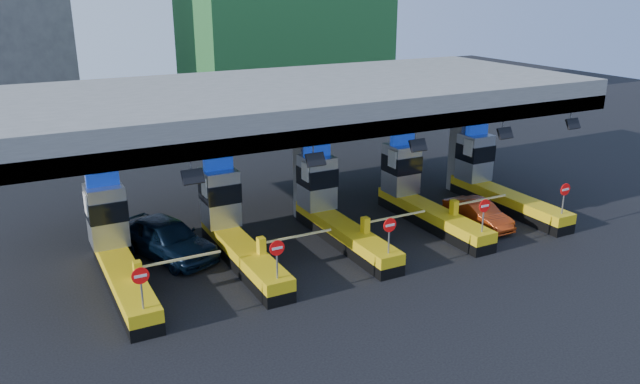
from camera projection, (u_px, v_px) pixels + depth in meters
name	position (u px, v px, depth m)	size (l,w,h in m)	color
ground	(334.00, 237.00, 29.87)	(120.00, 120.00, 0.00)	black
toll_canopy	(307.00, 101.00, 30.34)	(28.00, 12.09, 7.00)	slate
toll_lane_far_left	(116.00, 247.00, 25.26)	(4.43, 8.00, 4.16)	black
toll_lane_left	(232.00, 226.00, 27.46)	(4.43, 8.00, 4.16)	black
toll_lane_center	(332.00, 208.00, 29.66)	(4.43, 8.00, 4.16)	black
toll_lane_right	(417.00, 193.00, 31.86)	(4.43, 8.00, 4.16)	black
toll_lane_far_right	(492.00, 179.00, 34.06)	(4.43, 8.00, 4.16)	black
van	(167.00, 238.00, 27.46)	(2.15, 5.34, 1.82)	black
red_car	(478.00, 214.00, 31.08)	(1.38, 3.97, 1.31)	#9F2E0C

